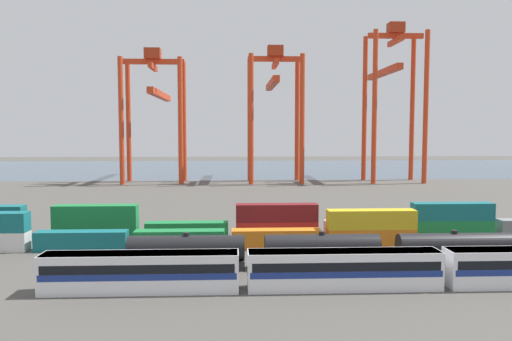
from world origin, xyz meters
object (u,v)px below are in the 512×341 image
shipping_container_14 (365,229)px  gantry_crane_west (155,102)px  freight_tank_row (454,249)px  gantry_crane_central (274,99)px  gantry_crane_east (392,87)px  shipping_container_7 (3,232)px  passenger_train (344,268)px

shipping_container_14 → gantry_crane_west: size_ratio=0.29×
freight_tank_row → gantry_crane_central: 106.58m
gantry_crane_west → gantry_crane_east: size_ratio=0.84×
gantry_crane_east → gantry_crane_central: bearing=179.4°
gantry_crane_central → freight_tank_row: bearing=-82.8°
freight_tank_row → gantry_crane_east: 109.13m
gantry_crane_west → gantry_crane_central: bearing=-1.7°
shipping_container_14 → gantry_crane_west: (-44.25, 87.81, 23.81)m
shipping_container_7 → gantry_crane_central: bearing=61.8°
freight_tank_row → gantry_crane_west: bearing=115.9°
shipping_container_14 → gantry_crane_east: (30.91, 86.31, 28.58)m
gantry_crane_west → shipping_container_14: bearing=-63.3°
passenger_train → shipping_container_7: passenger_train is taller
shipping_container_7 → gantry_crane_central: 101.42m
shipping_container_14 → gantry_crane_east: 96.03m
passenger_train → gantry_crane_central: 113.53m
shipping_container_7 → gantry_crane_west: 91.41m
shipping_container_14 → gantry_crane_east: size_ratio=0.24×
freight_tank_row → shipping_container_7: freight_tank_row is taller
shipping_container_7 → gantry_crane_east: bearing=45.8°
passenger_train → gantry_crane_east: bearing=70.4°
gantry_crane_west → gantry_crane_central: gantry_crane_central is taller
freight_tank_row → gantry_crane_west: 118.05m
gantry_crane_central → passenger_train: bearing=-91.0°
passenger_train → shipping_container_14: size_ratio=4.98×
gantry_crane_west → shipping_container_7: bearing=-95.7°
shipping_container_14 → gantry_crane_central: bearing=94.4°
passenger_train → gantry_crane_west: 119.84m
freight_tank_row → shipping_container_14: freight_tank_row is taller
gantry_crane_central → gantry_crane_east: size_ratio=0.85×
freight_tank_row → gantry_crane_east: bearing=76.5°
passenger_train → gantry_crane_central: gantry_crane_central is taller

